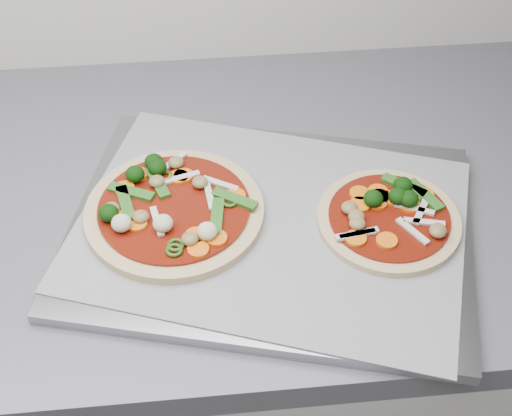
{
  "coord_description": "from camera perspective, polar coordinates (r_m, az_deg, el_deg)",
  "views": [
    {
      "loc": [
        -0.62,
        0.63,
        1.54
      ],
      "look_at": [
        -0.56,
        1.23,
        0.93
      ],
      "focal_mm": 50.0,
      "sensor_mm": 36.0,
      "label": 1
    }
  ],
  "objects": [
    {
      "name": "baking_tray",
      "position": [
        0.86,
        1.18,
        -1.62
      ],
      "size": [
        0.55,
        0.46,
        0.02
      ],
      "primitive_type": "cube",
      "rotation": [
        0.0,
        0.0,
        -0.26
      ],
      "color": "gray",
      "rests_on": "countertop"
    },
    {
      "name": "pizza_right",
      "position": [
        0.87,
        10.67,
        -0.58
      ],
      "size": [
        0.2,
        0.2,
        0.03
      ],
      "rotation": [
        0.0,
        0.0,
        -0.18
      ],
      "color": "tan",
      "rests_on": "parchment"
    },
    {
      "name": "pizza_left",
      "position": [
        0.86,
        -6.77,
        -0.07
      ],
      "size": [
        0.27,
        0.27,
        0.04
      ],
      "rotation": [
        0.0,
        0.0,
        -0.27
      ],
      "color": "tan",
      "rests_on": "parchment"
    },
    {
      "name": "parchment",
      "position": [
        0.86,
        1.19,
        -1.22
      ],
      "size": [
        0.54,
        0.47,
        0.0
      ],
      "primitive_type": "cube",
      "rotation": [
        0.0,
        0.0,
        -0.34
      ],
      "color": "gray",
      "rests_on": "baking_tray"
    }
  ]
}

